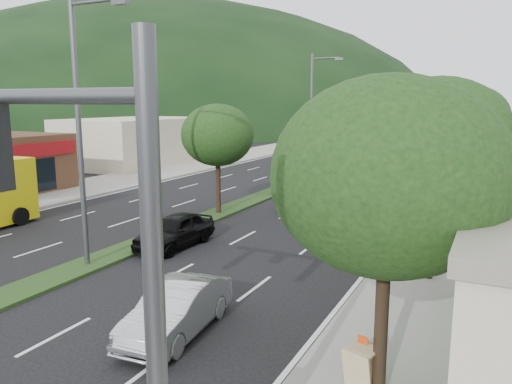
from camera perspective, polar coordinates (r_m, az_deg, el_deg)
The scene contains 22 objects.
sidewalk_right at distance 31.30m, azimuth 22.95°, elevation -1.89°, with size 5.00×90.00×0.15m, color gray.
sidewalk_left at distance 41.23m, azimuth -15.08°, elevation 1.34°, with size 6.00×90.00×0.15m, color gray.
median at distance 36.92m, azimuth 3.53°, elevation 0.64°, with size 1.60×56.00×0.12m, color #1D3613.
traffic_signal at distance 6.55m, azimuth -22.95°, elevation -4.65°, with size 6.12×0.40×7.00m.
bldg_left_far at distance 51.66m, azimuth -13.70°, elevation 5.63°, with size 9.00×14.00×4.60m, color beige.
hill_far at distance 149.08m, azimuth -13.19°, elevation 7.63°, with size 176.00×132.00×82.00m, color black.
tree_r_a at distance 9.94m, azimuth 14.88°, elevation 1.72°, with size 4.60×4.60×6.63m.
tree_r_b at distance 17.79m, azimuth 20.00°, elevation 5.80°, with size 4.80×4.80×6.94m.
tree_r_c at distance 25.77m, azimuth 21.91°, elevation 6.23°, with size 4.40×4.40×6.48m.
tree_r_d at distance 35.72m, azimuth 23.19°, elevation 7.78°, with size 5.00×5.00×7.17m.
tree_r_e at distance 45.71m, azimuth 23.85°, elevation 7.74°, with size 4.60×4.60×6.71m.
tree_med_near at distance 27.48m, azimuth -4.42°, elevation 6.48°, with size 4.00×4.00×6.02m.
tree_med_far at distance 51.57m, azimuth 10.49°, elevation 8.76°, with size 4.80×4.80×6.94m.
streetlight_near at distance 19.33m, azimuth -19.21°, elevation 7.78°, with size 2.60×0.25×10.00m.
streetlight_mid at distance 41.00m, azimuth 6.60°, elevation 9.31°, with size 2.60×0.25×10.00m.
sedan_silver at distance 14.04m, azimuth -9.02°, elevation -13.11°, with size 1.47×4.21×1.39m, color #BABCC2.
car_queue_a at distance 21.99m, azimuth -9.25°, elevation -4.36°, with size 1.72×4.28×1.46m, color black.
car_queue_b at distance 23.85m, azimuth 9.95°, elevation -3.20°, with size 2.07×5.08×1.48m, color #46464A.
car_queue_c at distance 29.70m, azimuth 5.40°, elevation -0.55°, with size 1.43×4.12×1.36m, color #510D14.
car_queue_d at distance 33.70m, azimuth 12.30°, elevation 0.71°, with size 2.55×5.54×1.54m, color black.
motorhome at distance 31.12m, azimuth 16.66°, elevation 2.18°, with size 3.75×10.33×3.90m.
a_frame_sign at distance 11.33m, azimuth 12.07°, elevation -18.81°, with size 0.79×0.85×1.41m.
Camera 1 is at (13.87, -5.66, 6.24)m, focal length 35.00 mm.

